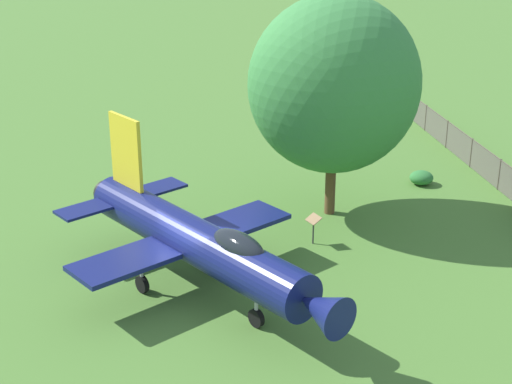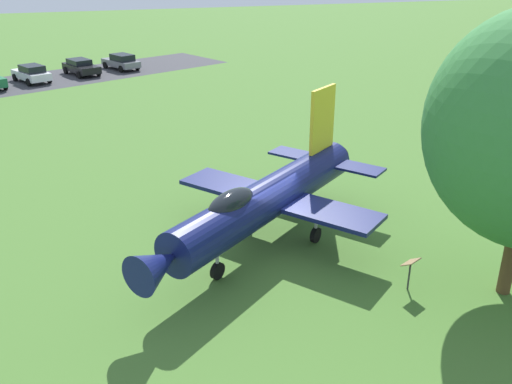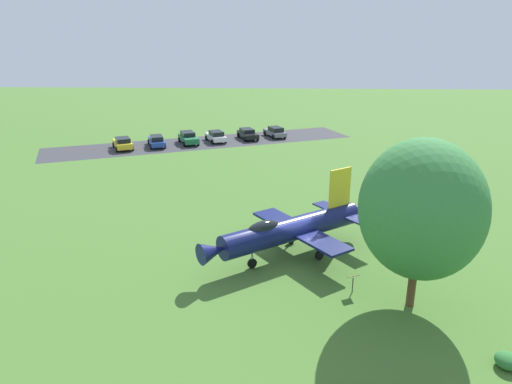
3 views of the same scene
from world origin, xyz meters
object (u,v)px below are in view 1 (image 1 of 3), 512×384
at_px(shade_tree, 334,85).
at_px(shrub_near_fence, 421,178).
at_px(display_jet, 201,242).
at_px(info_plaque, 313,223).

height_order(shade_tree, shrub_near_fence, shade_tree).
bearing_deg(display_jet, shade_tree, 103.17).
relative_size(shade_tree, info_plaque, 7.82).
distance_m(shrub_near_fence, info_plaque, 8.14).
bearing_deg(shrub_near_fence, display_jet, 42.32).
distance_m(shade_tree, info_plaque, 5.49).
height_order(shrub_near_fence, info_plaque, info_plaque).
bearing_deg(display_jet, shrub_near_fence, 95.89).
bearing_deg(display_jet, info_plaque, 92.80).
relative_size(shrub_near_fence, info_plaque, 0.93).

